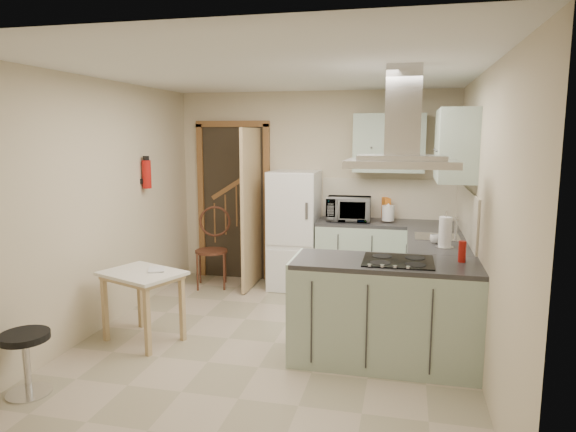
% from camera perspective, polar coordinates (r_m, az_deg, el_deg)
% --- Properties ---
extents(floor, '(4.20, 4.20, 0.00)m').
position_cam_1_polar(floor, '(5.02, -1.54, -13.89)').
color(floor, tan).
rests_on(floor, ground).
extents(ceiling, '(4.20, 4.20, 0.00)m').
position_cam_1_polar(ceiling, '(4.65, -1.68, 15.79)').
color(ceiling, silver).
rests_on(ceiling, back_wall).
extents(back_wall, '(3.60, 0.00, 3.60)m').
position_cam_1_polar(back_wall, '(6.71, 2.93, 3.03)').
color(back_wall, beige).
rests_on(back_wall, floor).
extents(left_wall, '(0.00, 4.20, 4.20)m').
position_cam_1_polar(left_wall, '(5.41, -20.39, 1.00)').
color(left_wall, beige).
rests_on(left_wall, floor).
extents(right_wall, '(0.00, 4.20, 4.20)m').
position_cam_1_polar(right_wall, '(4.57, 20.82, -0.43)').
color(right_wall, beige).
rests_on(right_wall, floor).
extents(doorway, '(1.10, 0.12, 2.10)m').
position_cam_1_polar(doorway, '(6.98, -6.06, 1.57)').
color(doorway, brown).
rests_on(doorway, floor).
extents(fridge, '(0.60, 0.60, 1.50)m').
position_cam_1_polar(fridge, '(6.53, 0.70, -1.57)').
color(fridge, white).
rests_on(fridge, floor).
extents(counter_back, '(1.08, 0.60, 0.90)m').
position_cam_1_polar(counter_back, '(6.47, 8.19, -4.48)').
color(counter_back, '#9EB2A0').
rests_on(counter_back, floor).
extents(counter_right, '(0.60, 1.95, 0.90)m').
position_cam_1_polar(counter_right, '(5.80, 15.95, -6.33)').
color(counter_right, '#9EB2A0').
rests_on(counter_right, floor).
extents(splashback, '(1.68, 0.02, 0.50)m').
position_cam_1_polar(splashback, '(6.61, 11.13, 1.91)').
color(splashback, beige).
rests_on(splashback, counter_back).
extents(wall_cabinet_back, '(0.85, 0.35, 0.70)m').
position_cam_1_polar(wall_cabinet_back, '(6.40, 11.18, 7.96)').
color(wall_cabinet_back, '#9EB2A0').
rests_on(wall_cabinet_back, back_wall).
extents(wall_cabinet_right, '(0.35, 0.90, 0.70)m').
position_cam_1_polar(wall_cabinet_right, '(5.34, 18.10, 7.49)').
color(wall_cabinet_right, '#9EB2A0').
rests_on(wall_cabinet_right, right_wall).
extents(peninsula, '(1.55, 0.65, 0.90)m').
position_cam_1_polar(peninsula, '(4.55, 10.66, -10.44)').
color(peninsula, '#9EB2A0').
rests_on(peninsula, floor).
extents(hob, '(0.58, 0.50, 0.01)m').
position_cam_1_polar(hob, '(4.41, 12.14, -4.90)').
color(hob, black).
rests_on(hob, peninsula).
extents(extractor_hood, '(0.90, 0.55, 0.10)m').
position_cam_1_polar(extractor_hood, '(4.29, 12.50, 5.70)').
color(extractor_hood, silver).
rests_on(extractor_hood, ceiling).
extents(sink, '(0.45, 0.40, 0.01)m').
position_cam_1_polar(sink, '(5.53, 16.24, -2.25)').
color(sink, silver).
rests_on(sink, counter_right).
extents(fire_extinguisher, '(0.10, 0.10, 0.32)m').
position_cam_1_polar(fire_extinguisher, '(6.12, -15.43, 4.48)').
color(fire_extinguisher, '#B2140F').
rests_on(fire_extinguisher, left_wall).
extents(drop_leaf_table, '(0.87, 0.77, 0.68)m').
position_cam_1_polar(drop_leaf_table, '(5.14, -15.76, -9.64)').
color(drop_leaf_table, tan).
rests_on(drop_leaf_table, floor).
extents(bentwood_chair, '(0.52, 0.52, 0.94)m').
position_cam_1_polar(bentwood_chair, '(6.68, -8.52, -3.89)').
color(bentwood_chair, '#462917').
rests_on(bentwood_chair, floor).
extents(stool, '(0.40, 0.40, 0.49)m').
position_cam_1_polar(stool, '(4.49, -27.03, -14.37)').
color(stool, black).
rests_on(stool, floor).
extents(microwave, '(0.55, 0.38, 0.29)m').
position_cam_1_polar(microwave, '(6.35, 6.76, 0.78)').
color(microwave, black).
rests_on(microwave, counter_back).
extents(kettle, '(0.20, 0.20, 0.22)m').
position_cam_1_polar(kettle, '(6.32, 11.06, 0.32)').
color(kettle, white).
rests_on(kettle, counter_back).
extents(cereal_box, '(0.12, 0.19, 0.27)m').
position_cam_1_polar(cereal_box, '(6.52, 10.83, 0.81)').
color(cereal_box, orange).
rests_on(cereal_box, counter_back).
extents(soap_bottle, '(0.09, 0.09, 0.17)m').
position_cam_1_polar(soap_bottle, '(5.85, 17.28, -0.87)').
color(soap_bottle, '#B3B2BE').
rests_on(soap_bottle, counter_right).
extents(paper_towel, '(0.15, 0.15, 0.30)m').
position_cam_1_polar(paper_towel, '(5.03, 17.07, -1.70)').
color(paper_towel, silver).
rests_on(paper_towel, counter_right).
extents(cup, '(0.12, 0.12, 0.09)m').
position_cam_1_polar(cup, '(5.22, 16.08, -2.48)').
color(cup, silver).
rests_on(cup, counter_right).
extents(red_bottle, '(0.07, 0.07, 0.18)m').
position_cam_1_polar(red_bottle, '(4.52, 18.78, -3.77)').
color(red_bottle, '#A2150D').
rests_on(red_bottle, peninsula).
extents(book, '(0.22, 0.25, 0.09)m').
position_cam_1_polar(book, '(5.05, -15.29, -5.40)').
color(book, maroon).
rests_on(book, drop_leaf_table).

